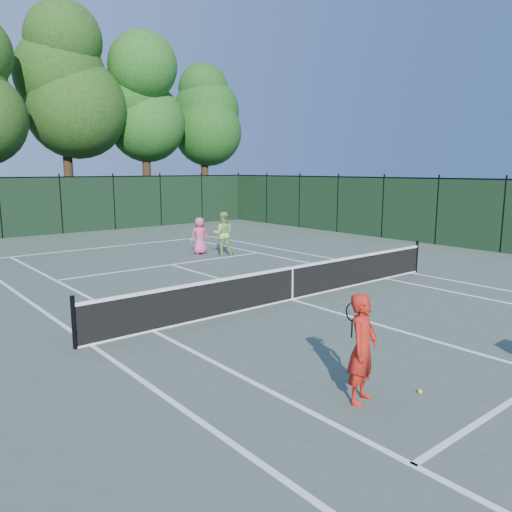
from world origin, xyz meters
TOP-DOWN VIEW (x-y plane):
  - ground at (0.00, 0.00)m, footprint 90.00×90.00m
  - sideline_doubles_left at (-5.49, 0.00)m, footprint 0.10×23.77m
  - sideline_doubles_right at (5.49, 0.00)m, footprint 0.10×23.77m
  - sideline_singles_left at (-4.12, 0.00)m, footprint 0.10×23.77m
  - sideline_singles_right at (4.12, 0.00)m, footprint 0.10×23.77m
  - baseline_far at (0.00, 11.88)m, footprint 10.97×0.10m
  - service_line_far at (0.00, 6.40)m, footprint 8.23×0.10m
  - center_service_line at (0.00, 0.00)m, footprint 0.10×12.80m
  - tennis_net at (0.00, 0.00)m, footprint 11.69×0.09m
  - fence_far at (0.00, 18.00)m, footprint 24.00×0.05m
  - fence_right at (12.00, 0.00)m, footprint 0.05×36.00m
  - tree_3 at (2.00, 22.30)m, footprint 7.00×7.00m
  - tree_4 at (7.00, 21.60)m, footprint 6.20×6.20m
  - tree_5 at (12.00, 22.10)m, footprint 5.80×5.80m
  - coach at (-3.27, -4.94)m, footprint 0.82×0.81m
  - player_pink at (2.10, 7.68)m, footprint 0.81×0.60m
  - player_green at (2.69, 6.88)m, footprint 1.08×1.02m
  - loose_ball_midcourt at (-2.36, -5.38)m, footprint 0.07×0.07m

SIDE VIEW (x-z plane):
  - ground at x=0.00m, z-range 0.00..0.00m
  - sideline_doubles_left at x=-5.49m, z-range 0.00..0.01m
  - sideline_doubles_right at x=5.49m, z-range 0.00..0.01m
  - sideline_singles_left at x=-4.12m, z-range 0.00..0.01m
  - sideline_singles_right at x=4.12m, z-range 0.00..0.01m
  - baseline_far at x=0.00m, z-range 0.00..0.01m
  - service_line_far at x=0.00m, z-range 0.00..0.01m
  - center_service_line at x=0.00m, z-range 0.00..0.01m
  - loose_ball_midcourt at x=-2.36m, z-range 0.00..0.07m
  - tennis_net at x=0.00m, z-range -0.05..1.01m
  - player_pink at x=2.10m, z-range 0.00..1.52m
  - coach at x=-3.27m, z-range 0.00..1.66m
  - player_green at x=2.69m, z-range 0.00..1.75m
  - fence_far at x=0.00m, z-range 0.00..3.00m
  - fence_right at x=12.00m, z-range 0.00..3.00m
  - tree_5 at x=12.00m, z-range 1.59..13.82m
  - tree_4 at x=7.00m, z-range 1.66..14.63m
  - tree_3 at x=2.00m, z-range 1.78..16.23m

